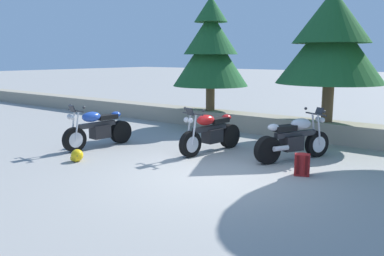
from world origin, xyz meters
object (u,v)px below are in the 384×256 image
pine_tree_mid_left (331,39)px  rider_backpack (302,164)px  pine_tree_far_left (211,49)px  rider_helmet (77,155)px  motorcycle_blue_near_left (98,129)px  motorcycle_red_centre (210,133)px  motorcycle_silver_far_right (294,139)px

pine_tree_mid_left → rider_backpack: bearing=-77.3°
rider_backpack → pine_tree_far_left: bearing=142.9°
rider_helmet → pine_tree_far_left: 6.21m
motorcycle_blue_near_left → rider_backpack: (5.26, 0.82, -0.24)m
motorcycle_red_centre → motorcycle_blue_near_left: bearing=-153.0°
motorcycle_silver_far_right → pine_tree_far_left: pine_tree_far_left is taller
pine_tree_mid_left → pine_tree_far_left: bearing=-179.6°
motorcycle_silver_far_right → rider_backpack: (0.64, -1.06, -0.24)m
motorcycle_silver_far_right → pine_tree_mid_left: 3.50m
motorcycle_silver_far_right → rider_helmet: (-3.86, -3.12, -0.35)m
motorcycle_blue_near_left → rider_helmet: bearing=-58.5°
motorcycle_blue_near_left → pine_tree_far_left: size_ratio=0.55×
rider_backpack → pine_tree_mid_left: size_ratio=0.13×
pine_tree_far_left → motorcycle_blue_near_left: bearing=-96.0°
motorcycle_red_centre → rider_helmet: motorcycle_red_centre is taller
rider_backpack → pine_tree_far_left: 6.46m
motorcycle_silver_far_right → pine_tree_far_left: size_ratio=0.51×
motorcycle_blue_near_left → rider_helmet: size_ratio=7.38×
rider_backpack → pine_tree_far_left: size_ratio=0.13×
pine_tree_far_left → pine_tree_mid_left: pine_tree_far_left is taller
motorcycle_blue_near_left → pine_tree_far_left: 4.95m
rider_backpack → rider_helmet: rider_backpack is taller
rider_helmet → pine_tree_mid_left: bearing=57.3°
motorcycle_red_centre → pine_tree_mid_left: (1.79, 3.13, 2.34)m
pine_tree_mid_left → motorcycle_silver_far_right: bearing=-86.0°
motorcycle_red_centre → rider_backpack: size_ratio=4.39×
motorcycle_blue_near_left → motorcycle_silver_far_right: bearing=22.1°
motorcycle_silver_far_right → motorcycle_blue_near_left: bearing=-157.9°
rider_backpack → rider_helmet: bearing=-155.3°
motorcycle_silver_far_right → pine_tree_mid_left: pine_tree_mid_left is taller
motorcycle_blue_near_left → rider_helmet: 1.50m
rider_helmet → pine_tree_far_left: size_ratio=0.07×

